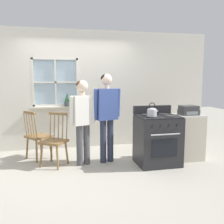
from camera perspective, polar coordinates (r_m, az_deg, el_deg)
The scene contains 11 objects.
ground_plane at distance 4.70m, azimuth -6.18°, elevation -12.40°, with size 16.00×16.00×0.00m, color #B2AD9E.
wall_back at distance 5.82m, azimuth -7.79°, elevation 4.99°, with size 6.40×0.16×2.70m.
chair_by_window at distance 4.76m, azimuth -13.01°, elevation -6.58°, with size 0.57×0.56×0.98m.
chair_near_wall at distance 5.23m, azimuth -16.68°, elevation -5.41°, with size 0.57×0.58×0.98m.
person_elderly_left at distance 4.61m, azimuth -6.72°, elevation -0.37°, with size 0.53×0.31×1.58m.
person_teen_center at distance 4.72m, azimuth -1.23°, elevation 0.62°, with size 0.56×0.30×1.69m.
stove at distance 4.79m, azimuth 10.32°, elevation -6.19°, with size 0.77×0.68×1.08m.
kettle at distance 4.50m, azimuth 9.12°, elevation 0.09°, with size 0.21×0.17×0.25m.
potted_plant at distance 5.73m, azimuth -10.21°, elevation 2.39°, with size 0.13×0.13×0.32m.
side_counter at distance 5.25m, azimuth 16.75°, elevation -5.42°, with size 0.55×0.50×0.90m.
stereo at distance 5.13m, azimuth 17.09°, elevation 0.38°, with size 0.34×0.29×0.18m.
Camera 1 is at (-0.49, -4.39, 1.62)m, focal length 40.00 mm.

